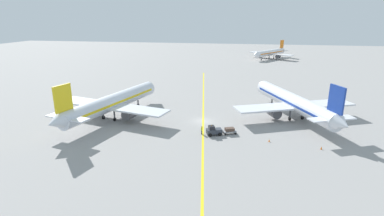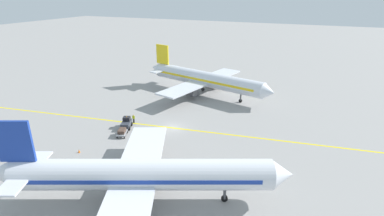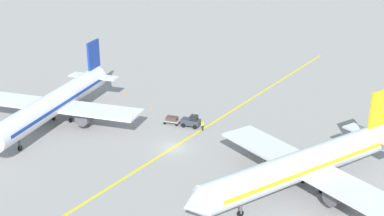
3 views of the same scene
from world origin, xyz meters
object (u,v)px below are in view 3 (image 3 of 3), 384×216
at_px(airplane_at_gate, 305,164).
at_px(baggage_tug_dark, 191,121).
at_px(baggage_cart_trailing, 172,120).
at_px(traffic_cone_mid_apron, 151,107).
at_px(traffic_cone_near_nose, 124,93).
at_px(ground_crew_worker, 203,125).
at_px(airplane_adjacent_stand, 55,103).

height_order(airplane_at_gate, baggage_tug_dark, airplane_at_gate).
xyz_separation_m(baggage_cart_trailing, traffic_cone_mid_apron, (7.59, -2.68, -0.49)).
distance_m(baggage_cart_trailing, traffic_cone_mid_apron, 8.07).
bearing_deg(baggage_tug_dark, airplane_at_gate, 165.86).
distance_m(airplane_at_gate, traffic_cone_mid_apron, 35.59).
bearing_deg(airplane_at_gate, baggage_cart_trailing, -10.09).
xyz_separation_m(baggage_tug_dark, traffic_cone_near_nose, (19.52, -3.17, -0.63)).
distance_m(airplane_at_gate, traffic_cone_near_nose, 44.58).
distance_m(baggage_cart_trailing, ground_crew_worker, 5.58).
relative_size(baggage_tug_dark, traffic_cone_near_nose, 6.08).
bearing_deg(traffic_cone_mid_apron, baggage_tug_dark, 172.22).
bearing_deg(traffic_cone_near_nose, ground_crew_worker, 171.82).
bearing_deg(traffic_cone_mid_apron, traffic_cone_near_nose, -10.93).
relative_size(baggage_tug_dark, baggage_cart_trailing, 1.14).
relative_size(airplane_at_gate, traffic_cone_mid_apron, 63.90).
bearing_deg(traffic_cone_mid_apron, baggage_cart_trailing, 160.54).
height_order(airplane_at_gate, airplane_adjacent_stand, same).
relative_size(airplane_at_gate, airplane_adjacent_stand, 1.04).
distance_m(baggage_tug_dark, traffic_cone_mid_apron, 10.77).
xyz_separation_m(airplane_adjacent_stand, baggage_cart_trailing, (-13.64, -12.57, -2.95)).
distance_m(airplane_adjacent_stand, ground_crew_worker, 23.72).
bearing_deg(traffic_cone_mid_apron, ground_crew_worker, 173.70).
bearing_deg(airplane_adjacent_stand, ground_crew_worker, -144.08).
bearing_deg(traffic_cone_near_nose, baggage_cart_trailing, 165.05).
height_order(ground_crew_worker, traffic_cone_mid_apron, ground_crew_worker).
distance_m(baggage_tug_dark, traffic_cone_near_nose, 19.79).
relative_size(airplane_at_gate, ground_crew_worker, 20.92).
xyz_separation_m(ground_crew_worker, traffic_cone_mid_apron, (13.03, -1.44, -0.63)).
height_order(airplane_adjacent_stand, ground_crew_worker, airplane_adjacent_stand).
height_order(baggage_cart_trailing, traffic_cone_near_nose, baggage_cart_trailing).
height_order(airplane_at_gate, traffic_cone_mid_apron, airplane_at_gate).
relative_size(airplane_at_gate, baggage_cart_trailing, 11.98).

